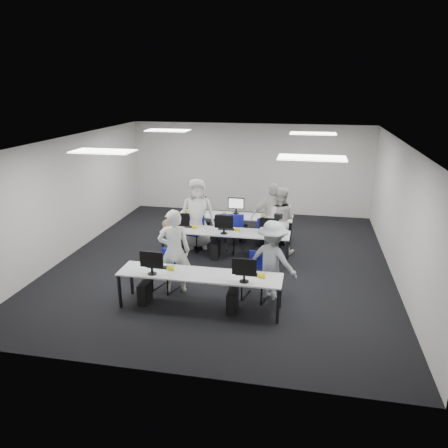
% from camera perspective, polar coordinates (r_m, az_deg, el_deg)
% --- Properties ---
extents(room, '(9.00, 9.02, 3.00)m').
position_cam_1_polar(room, '(10.46, -0.03, 2.70)').
color(room, black).
rests_on(room, ground).
extents(ceiling_panels, '(5.20, 4.60, 0.02)m').
position_cam_1_polar(ceiling_panels, '(10.17, -0.03, 10.79)').
color(ceiling_panels, white).
rests_on(ceiling_panels, room).
extents(desk_front, '(3.20, 0.70, 0.73)m').
position_cam_1_polar(desk_front, '(8.54, -3.20, -6.82)').
color(desk_front, silver).
rests_on(desk_front, ground).
extents(desk_mid, '(3.20, 0.70, 0.73)m').
position_cam_1_polar(desk_mid, '(10.89, 0.18, -1.19)').
color(desk_mid, silver).
rests_on(desk_mid, ground).
extents(desk_back, '(3.20, 0.70, 0.73)m').
position_cam_1_polar(desk_back, '(12.20, 1.44, 0.92)').
color(desk_back, silver).
rests_on(desk_back, ground).
extents(equipment_front, '(2.51, 0.41, 1.19)m').
position_cam_1_polar(equipment_front, '(8.71, -4.43, -8.68)').
color(equipment_front, '#0B509B').
rests_on(equipment_front, desk_front).
extents(equipment_mid, '(2.91, 0.41, 1.19)m').
position_cam_1_polar(equipment_mid, '(11.02, -0.82, -2.75)').
color(equipment_mid, white).
rests_on(equipment_mid, desk_mid).
extents(equipment_back, '(2.91, 0.41, 1.19)m').
position_cam_1_polar(equipment_back, '(12.29, 2.32, -0.54)').
color(equipment_back, white).
rests_on(equipment_back, desk_back).
extents(chair_0, '(0.54, 0.56, 0.86)m').
position_cam_1_polar(chair_0, '(9.51, -7.59, -6.95)').
color(chair_0, navy).
rests_on(chair_0, ground).
extents(chair_1, '(0.57, 0.60, 0.95)m').
position_cam_1_polar(chair_1, '(9.09, 4.18, -7.87)').
color(chair_1, navy).
rests_on(chair_1, ground).
extents(chair_2, '(0.55, 0.58, 0.92)m').
position_cam_1_polar(chair_2, '(11.67, -3.95, -1.95)').
color(chair_2, navy).
rests_on(chair_2, ground).
extents(chair_3, '(0.59, 0.62, 0.97)m').
position_cam_1_polar(chair_3, '(11.46, 0.13, -2.19)').
color(chair_3, navy).
rests_on(chair_3, ground).
extents(chair_4, '(0.49, 0.53, 0.98)m').
position_cam_1_polar(chair_4, '(11.29, 6.31, -2.59)').
color(chair_4, navy).
rests_on(chair_4, ground).
extents(chair_5, '(0.58, 0.60, 0.91)m').
position_cam_1_polar(chair_5, '(12.15, -4.25, -1.16)').
color(chair_5, navy).
rests_on(chair_5, ground).
extents(chair_6, '(0.60, 0.63, 0.98)m').
position_cam_1_polar(chair_6, '(11.77, 1.32, -1.63)').
color(chair_6, navy).
rests_on(chair_6, ground).
extents(chair_7, '(0.49, 0.53, 0.89)m').
position_cam_1_polar(chair_7, '(11.72, 5.54, -1.95)').
color(chair_7, navy).
rests_on(chair_7, ground).
extents(handbag, '(0.35, 0.27, 0.26)m').
position_cam_1_polar(handbag, '(11.10, -7.28, -0.00)').
color(handbag, tan).
rests_on(handbag, desk_mid).
extents(student_0, '(0.76, 0.60, 1.82)m').
position_cam_1_polar(student_0, '(9.16, -6.51, -3.58)').
color(student_0, beige).
rests_on(student_0, ground).
extents(student_1, '(0.87, 0.69, 1.76)m').
position_cam_1_polar(student_1, '(11.33, 7.20, 0.49)').
color(student_1, beige).
rests_on(student_1, ground).
extents(student_2, '(1.05, 0.84, 1.88)m').
position_cam_1_polar(student_2, '(11.63, -3.50, 1.37)').
color(student_2, beige).
rests_on(student_2, ground).
extents(student_3, '(1.16, 0.67, 1.86)m').
position_cam_1_polar(student_3, '(11.33, 6.27, 0.79)').
color(student_3, beige).
rests_on(student_3, ground).
extents(photographer, '(1.24, 1.00, 1.67)m').
position_cam_1_polar(photographer, '(8.90, 6.34, -4.74)').
color(photographer, gray).
rests_on(photographer, ground).
extents(dslr_camera, '(0.20, 0.22, 0.10)m').
position_cam_1_polar(dslr_camera, '(8.75, 7.11, 1.01)').
color(dslr_camera, black).
rests_on(dslr_camera, photographer).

